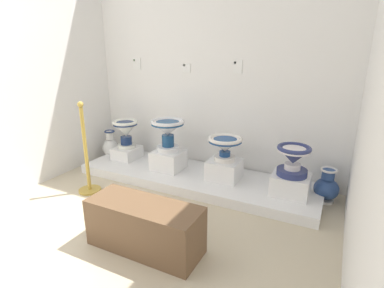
{
  "coord_description": "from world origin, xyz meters",
  "views": [
    {
      "loc": [
        3.14,
        -0.61,
        1.56
      ],
      "look_at": [
        1.6,
        2.42,
        0.48
      ],
      "focal_mm": 28.41,
      "sensor_mm": 36.0,
      "label": 1
    }
  ],
  "objects_px": {
    "info_placard_second": "(186,68)",
    "plinth_block_slender_white": "(127,153)",
    "antique_toilet_rightmost": "(293,158)",
    "antique_toilet_squat_floral": "(168,130)",
    "info_placard_third": "(238,67)",
    "decorative_vase_spare": "(326,187)",
    "plinth_block_pale_glazed": "(224,169)",
    "plinth_block_squat_floral": "(168,160)",
    "decorative_vase_companion": "(111,147)",
    "plinth_block_rightmost": "(290,185)",
    "antique_toilet_slender_white": "(126,130)",
    "museum_bench": "(145,226)",
    "stanchion_post_near_left": "(87,165)",
    "antique_toilet_pale_glazed": "(225,145)",
    "info_placard_first": "(137,64)"
  },
  "relations": [
    {
      "from": "plinth_block_slender_white",
      "to": "plinth_block_squat_floral",
      "type": "relative_size",
      "value": 0.98
    },
    {
      "from": "antique_toilet_pale_glazed",
      "to": "decorative_vase_companion",
      "type": "bearing_deg",
      "value": 175.92
    },
    {
      "from": "antique_toilet_slender_white",
      "to": "stanchion_post_near_left",
      "type": "xyz_separation_m",
      "value": [
        0.11,
        -0.83,
        -0.19
      ]
    },
    {
      "from": "plinth_block_squat_floral",
      "to": "decorative_vase_companion",
      "type": "height_order",
      "value": "decorative_vase_companion"
    },
    {
      "from": "plinth_block_pale_glazed",
      "to": "plinth_block_slender_white",
      "type": "bearing_deg",
      "value": 178.56
    },
    {
      "from": "plinth_block_slender_white",
      "to": "info_placard_first",
      "type": "bearing_deg",
      "value": 94.2
    },
    {
      "from": "plinth_block_squat_floral",
      "to": "info_placard_first",
      "type": "distance_m",
      "value": 1.41
    },
    {
      "from": "antique_toilet_pale_glazed",
      "to": "info_placard_second",
      "type": "xyz_separation_m",
      "value": [
        -0.7,
        0.4,
        0.8
      ]
    },
    {
      "from": "plinth_block_slender_white",
      "to": "antique_toilet_rightmost",
      "type": "xyz_separation_m",
      "value": [
        2.19,
        -0.1,
        0.32
      ]
    },
    {
      "from": "antique_toilet_slender_white",
      "to": "antique_toilet_pale_glazed",
      "type": "bearing_deg",
      "value": -1.44
    },
    {
      "from": "antique_toilet_pale_glazed",
      "to": "info_placard_first",
      "type": "distance_m",
      "value": 1.73
    },
    {
      "from": "info_placard_second",
      "to": "info_placard_first",
      "type": "bearing_deg",
      "value": 180.0
    },
    {
      "from": "plinth_block_slender_white",
      "to": "antique_toilet_squat_floral",
      "type": "relative_size",
      "value": 0.87
    },
    {
      "from": "plinth_block_rightmost",
      "to": "plinth_block_slender_white",
      "type": "bearing_deg",
      "value": 177.48
    },
    {
      "from": "plinth_block_pale_glazed",
      "to": "plinth_block_rightmost",
      "type": "xyz_separation_m",
      "value": [
        0.75,
        -0.06,
        -0.0
      ]
    },
    {
      "from": "plinth_block_pale_glazed",
      "to": "antique_toilet_pale_glazed",
      "type": "xyz_separation_m",
      "value": [
        0.0,
        0.0,
        0.3
      ]
    },
    {
      "from": "antique_toilet_pale_glazed",
      "to": "plinth_block_rightmost",
      "type": "distance_m",
      "value": 0.81
    },
    {
      "from": "plinth_block_pale_glazed",
      "to": "decorative_vase_companion",
      "type": "bearing_deg",
      "value": 175.92
    },
    {
      "from": "plinth_block_rightmost",
      "to": "info_placard_second",
      "type": "xyz_separation_m",
      "value": [
        -1.45,
        0.46,
        1.1
      ]
    },
    {
      "from": "info_placard_first",
      "to": "info_placard_second",
      "type": "xyz_separation_m",
      "value": [
        0.76,
        -0.0,
        -0.03
      ]
    },
    {
      "from": "info_placard_first",
      "to": "museum_bench",
      "type": "bearing_deg",
      "value": -53.28
    },
    {
      "from": "info_placard_third",
      "to": "decorative_vase_spare",
      "type": "distance_m",
      "value": 1.65
    },
    {
      "from": "plinth_block_squat_floral",
      "to": "museum_bench",
      "type": "xyz_separation_m",
      "value": [
        0.57,
        -1.31,
        -0.02
      ]
    },
    {
      "from": "decorative_vase_spare",
      "to": "museum_bench",
      "type": "xyz_separation_m",
      "value": [
        -1.24,
        -1.51,
        0.04
      ]
    },
    {
      "from": "antique_toilet_squat_floral",
      "to": "museum_bench",
      "type": "distance_m",
      "value": 1.49
    },
    {
      "from": "antique_toilet_slender_white",
      "to": "plinth_block_pale_glazed",
      "type": "bearing_deg",
      "value": -1.44
    },
    {
      "from": "plinth_block_squat_floral",
      "to": "plinth_block_rightmost",
      "type": "xyz_separation_m",
      "value": [
        1.48,
        -0.02,
        -0.01
      ]
    },
    {
      "from": "antique_toilet_pale_glazed",
      "to": "antique_toilet_rightmost",
      "type": "bearing_deg",
      "value": -4.57
    },
    {
      "from": "plinth_block_pale_glazed",
      "to": "info_placard_third",
      "type": "relative_size",
      "value": 2.35
    },
    {
      "from": "antique_toilet_pale_glazed",
      "to": "info_placard_second",
      "type": "relative_size",
      "value": 3.46
    },
    {
      "from": "info_placard_second",
      "to": "plinth_block_pale_glazed",
      "type": "bearing_deg",
      "value": -29.73
    },
    {
      "from": "antique_toilet_rightmost",
      "to": "plinth_block_pale_glazed",
      "type": "bearing_deg",
      "value": 175.43
    },
    {
      "from": "stanchion_post_near_left",
      "to": "info_placard_second",
      "type": "bearing_deg",
      "value": 62.25
    },
    {
      "from": "decorative_vase_spare",
      "to": "museum_bench",
      "type": "relative_size",
      "value": 0.4
    },
    {
      "from": "plinth_block_squat_floral",
      "to": "antique_toilet_pale_glazed",
      "type": "height_order",
      "value": "antique_toilet_pale_glazed"
    },
    {
      "from": "info_placard_second",
      "to": "plinth_block_slender_white",
      "type": "bearing_deg",
      "value": -153.88
    },
    {
      "from": "plinth_block_squat_floral",
      "to": "info_placard_first",
      "type": "relative_size",
      "value": 2.3
    },
    {
      "from": "plinth_block_pale_glazed",
      "to": "info_placard_second",
      "type": "xyz_separation_m",
      "value": [
        -0.7,
        0.4,
        1.1
      ]
    },
    {
      "from": "antique_toilet_rightmost",
      "to": "antique_toilet_squat_floral",
      "type": "bearing_deg",
      "value": 179.1
    },
    {
      "from": "plinth_block_squat_floral",
      "to": "info_placard_second",
      "type": "relative_size",
      "value": 3.22
    },
    {
      "from": "antique_toilet_rightmost",
      "to": "decorative_vase_spare",
      "type": "xyz_separation_m",
      "value": [
        0.33,
        0.22,
        -0.35
      ]
    },
    {
      "from": "antique_toilet_slender_white",
      "to": "stanchion_post_near_left",
      "type": "relative_size",
      "value": 0.36
    },
    {
      "from": "info_placard_second",
      "to": "antique_toilet_slender_white",
      "type": "bearing_deg",
      "value": -153.88
    },
    {
      "from": "antique_toilet_pale_glazed",
      "to": "plinth_block_rightmost",
      "type": "bearing_deg",
      "value": -4.57
    },
    {
      "from": "decorative_vase_spare",
      "to": "antique_toilet_squat_floral",
      "type": "bearing_deg",
      "value": -173.94
    },
    {
      "from": "plinth_block_slender_white",
      "to": "info_placard_second",
      "type": "distance_m",
      "value": 1.4
    },
    {
      "from": "antique_toilet_slender_white",
      "to": "antique_toilet_rightmost",
      "type": "xyz_separation_m",
      "value": [
        2.19,
        -0.1,
        -0.0
      ]
    },
    {
      "from": "plinth_block_slender_white",
      "to": "info_placard_third",
      "type": "relative_size",
      "value": 2.31
    },
    {
      "from": "antique_toilet_squat_floral",
      "to": "stanchion_post_near_left",
      "type": "bearing_deg",
      "value": -128.25
    },
    {
      "from": "stanchion_post_near_left",
      "to": "antique_toilet_rightmost",
      "type": "bearing_deg",
      "value": 19.41
    }
  ]
}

